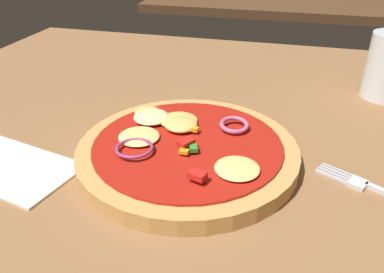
{
  "coord_description": "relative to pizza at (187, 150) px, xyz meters",
  "views": [
    {
      "loc": [
        0.07,
        -0.34,
        0.28
      ],
      "look_at": [
        -0.04,
        0.05,
        0.05
      ],
      "focal_mm": 35.71,
      "sensor_mm": 36.0,
      "label": 1
    }
  ],
  "objects": [
    {
      "name": "fork",
      "position": [
        0.22,
        -0.02,
        -0.01
      ],
      "size": [
        0.15,
        0.08,
        0.01
      ],
      "color": "silver",
      "rests_on": "dining_table"
    },
    {
      "name": "dining_table",
      "position": [
        0.04,
        -0.03,
        -0.03
      ],
      "size": [
        1.11,
        1.09,
        0.03
      ],
      "color": "brown",
      "rests_on": "ground"
    },
    {
      "name": "napkin",
      "position": [
        -0.19,
        -0.07,
        -0.01
      ],
      "size": [
        0.17,
        0.12,
        0.0
      ],
      "color": "white",
      "rests_on": "dining_table"
    },
    {
      "name": "pizza",
      "position": [
        0.0,
        0.0,
        0.0
      ],
      "size": [
        0.26,
        0.26,
        0.03
      ],
      "color": "tan",
      "rests_on": "dining_table"
    }
  ]
}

